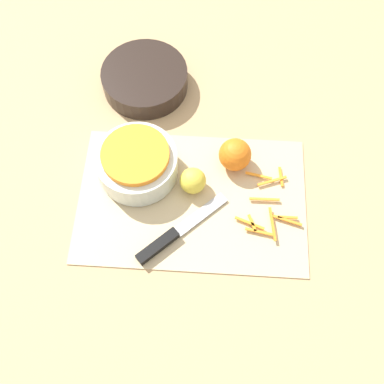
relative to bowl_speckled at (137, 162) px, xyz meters
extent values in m
plane|color=tan|center=(0.11, -0.06, -0.04)|extent=(4.00, 4.00, 0.00)
cube|color=#CCB284|center=(0.11, -0.06, -0.04)|extent=(0.45, 0.30, 0.01)
cylinder|color=silver|center=(0.00, 0.00, -0.01)|extent=(0.16, 0.16, 0.06)
cylinder|color=orange|center=(0.00, 0.00, 0.03)|extent=(0.13, 0.13, 0.02)
cylinder|color=black|center=(-0.01, 0.22, -0.02)|extent=(0.19, 0.19, 0.05)
cube|color=black|center=(0.05, -0.16, -0.03)|extent=(0.08, 0.08, 0.02)
cube|color=#B2B2B7|center=(0.13, -0.09, -0.03)|extent=(0.10, 0.10, 0.00)
sphere|color=orange|center=(0.19, 0.03, 0.00)|extent=(0.07, 0.07, 0.07)
sphere|color=gold|center=(0.12, -0.03, -0.01)|extent=(0.05, 0.05, 0.05)
cube|color=orange|center=(0.29, 0.00, -0.03)|extent=(0.01, 0.04, 0.00)
cube|color=orange|center=(0.27, -0.01, -0.03)|extent=(0.06, 0.03, 0.00)
cube|color=orange|center=(0.27, -0.10, -0.03)|extent=(0.01, 0.07, 0.00)
cube|color=orange|center=(0.30, -0.09, -0.03)|extent=(0.06, 0.02, 0.00)
cube|color=orange|center=(0.30, -0.09, -0.03)|extent=(0.04, 0.01, 0.00)
cube|color=orange|center=(0.25, -0.12, -0.03)|extent=(0.06, 0.02, 0.00)
cube|color=orange|center=(0.23, -0.10, -0.03)|extent=(0.02, 0.04, 0.00)
cube|color=orange|center=(0.25, 0.00, -0.03)|extent=(0.05, 0.02, 0.00)
cube|color=orange|center=(0.26, -0.05, -0.03)|extent=(0.06, 0.01, 0.00)
cube|color=orange|center=(0.23, -0.10, -0.03)|extent=(0.06, 0.03, 0.00)
camera|label=1|loc=(0.14, -0.43, 0.78)|focal=42.00mm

